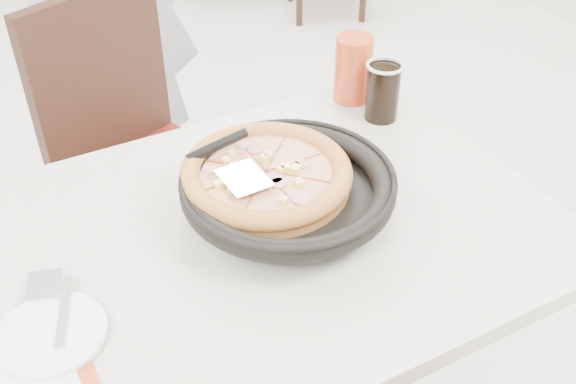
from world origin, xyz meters
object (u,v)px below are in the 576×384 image
cola_glass (382,93)px  chair_far (157,174)px  main_table (245,363)px  side_plate (52,335)px  pizza_pan (288,195)px  pizza (266,180)px  red_cup (353,69)px

cola_glass → chair_far: bearing=137.1°
main_table → side_plate: 0.53m
main_table → chair_far: 0.64m
pizza_pan → pizza: bearing=121.2°
pizza_pan → cola_glass: 0.41m
side_plate → cola_glass: bearing=20.1°
chair_far → pizza: 0.67m
side_plate → pizza_pan: bearing=11.7°
pizza_pan → cola_glass: cola_glass is taller
pizza → cola_glass: (0.38, 0.16, 0.00)m
red_cup → pizza: bearing=-143.8°
pizza_pan → red_cup: red_cup is taller
side_plate → red_cup: bearing=26.6°
chair_far → red_cup: size_ratio=5.94×
main_table → cola_glass: (0.47, 0.22, 0.44)m
pizza_pan → pizza: (-0.02, 0.04, 0.02)m
pizza_pan → pizza: 0.05m
chair_far → side_plate: 0.86m
main_table → side_plate: side_plate is taller
side_plate → cola_glass: size_ratio=1.31×
main_table → cola_glass: cola_glass is taller
main_table → cola_glass: size_ratio=9.23×
pizza_pan → cola_glass: bearing=29.9°
chair_far → side_plate: bearing=39.4°
main_table → side_plate: size_ratio=7.06×
pizza → red_cup: size_ratio=2.00×
red_cup → main_table: bearing=-144.7°
pizza → red_cup: 0.46m
main_table → pizza: 0.45m
side_plate → red_cup: red_cup is taller
pizza → main_table: bearing=-148.7°
pizza_pan → cola_glass: (0.36, 0.21, 0.02)m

